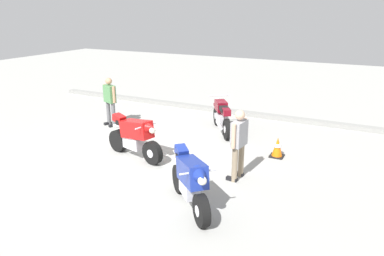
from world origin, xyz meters
name	(u,v)px	position (x,y,z in m)	size (l,w,h in m)	color
ground_plane	(141,150)	(0.00, 0.00, 0.00)	(40.00, 40.00, 0.00)	#9E9E99
curb_edge	(208,109)	(0.00, 4.60, 0.07)	(14.00, 0.30, 0.15)	gray
motorcycle_red_sportbike	(135,136)	(0.14, -0.45, 0.59)	(1.93, 0.83, 1.14)	black
motorcycle_maroon_cruiser	(222,116)	(1.40, 2.46, 0.52)	(1.27, 1.80, 1.09)	black
motorcycle_blue_sportbike	(190,180)	(2.57, -2.07, 0.59)	(1.49, 1.54, 1.14)	black
person_in_gray_shirt	(239,141)	(2.97, -0.47, 0.93)	(0.35, 0.64, 1.64)	gray
person_in_green_shirt	(110,99)	(-2.17, 1.47, 0.91)	(0.62, 0.43, 1.61)	#59595B
traffic_cone	(277,147)	(3.47, 1.24, 0.26)	(0.36, 0.36, 0.53)	black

